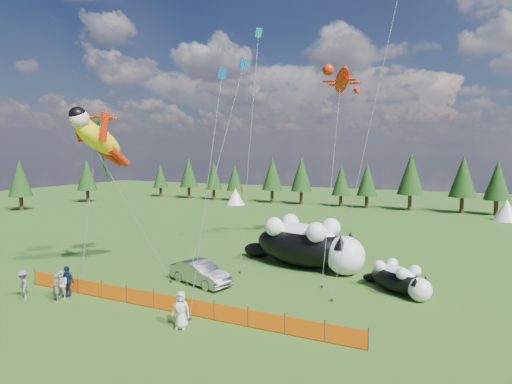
{
  "coord_description": "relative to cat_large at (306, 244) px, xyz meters",
  "views": [
    {
      "loc": [
        13.52,
        -20.74,
        8.9
      ],
      "look_at": [
        2.27,
        4.0,
        6.23
      ],
      "focal_mm": 28.0,
      "sensor_mm": 36.0,
      "label": 1
    }
  ],
  "objects": [
    {
      "name": "flower_kite",
      "position": [
        -13.17,
        -7.8,
        9.39
      ],
      "size": [
        3.56,
        5.39,
        11.88
      ],
      "color": "red",
      "rests_on": "ground"
    },
    {
      "name": "cat_small",
      "position": [
        7.12,
        -3.14,
        -0.92
      ],
      "size": [
        4.54,
        3.92,
        1.92
      ],
      "rotation": [
        0.0,
        0.0,
        -0.66
      ],
      "color": "black",
      "rests_on": "ground"
    },
    {
      "name": "safety_fence",
      "position": [
        -4.45,
        -11.67,
        -1.33
      ],
      "size": [
        22.06,
        0.06,
        1.1
      ],
      "color": "#262626",
      "rests_on": "ground"
    },
    {
      "name": "spectator_e",
      "position": [
        -2.48,
        -13.21,
        -0.87
      ],
      "size": [
        1.07,
        0.83,
        1.93
      ],
      "primitive_type": "imported",
      "rotation": [
        0.0,
        0.0,
        0.26
      ],
      "color": "beige",
      "rests_on": "ground"
    },
    {
      "name": "car",
      "position": [
        -5.33,
        -6.89,
        -1.06
      ],
      "size": [
        4.98,
        2.92,
        1.55
      ],
      "primitive_type": "imported",
      "rotation": [
        0.0,
        0.0,
        1.28
      ],
      "color": "#A6A6AB",
      "rests_on": "ground"
    },
    {
      "name": "spectator_a",
      "position": [
        -11.44,
        -13.28,
        -0.97
      ],
      "size": [
        0.73,
        0.6,
        1.73
      ],
      "primitive_type": "imported",
      "rotation": [
        0.0,
        0.0,
        -0.34
      ],
      "color": "#5B5A5F",
      "rests_on": "ground"
    },
    {
      "name": "tree_line",
      "position": [
        -4.45,
        36.33,
        2.16
      ],
      "size": [
        90.0,
        4.0,
        8.0
      ],
      "primitive_type": null,
      "color": "black",
      "rests_on": "ground"
    },
    {
      "name": "spectator_b",
      "position": [
        -11.52,
        -12.85,
        -0.95
      ],
      "size": [
        0.92,
        0.62,
        1.78
      ],
      "primitive_type": "imported",
      "rotation": [
        0.0,
        0.0,
        -0.13
      ],
      "color": "beige",
      "rests_on": "ground"
    },
    {
      "name": "diamond_kite_c",
      "position": [
        -2.86,
        -8.3,
        10.91
      ],
      "size": [
        0.78,
        4.66,
        14.47
      ],
      "color": "blue",
      "rests_on": "ground"
    },
    {
      "name": "ground",
      "position": [
        -4.45,
        -8.67,
        -1.84
      ],
      "size": [
        160.0,
        160.0,
        0.0
      ],
      "primitive_type": "plane",
      "color": "#133B0A",
      "rests_on": "ground"
    },
    {
      "name": "cat_large",
      "position": [
        0.0,
        0.0,
        0.0
      ],
      "size": [
        10.59,
        5.44,
        3.86
      ],
      "rotation": [
        0.0,
        0.0,
        -0.23
      ],
      "color": "black",
      "rests_on": "ground"
    },
    {
      "name": "diamond_kite_d",
      "position": [
        -5.42,
        2.81,
        16.39
      ],
      "size": [
        2.06,
        7.39,
        20.52
      ],
      "color": "#0C9594",
      "rests_on": "ground"
    },
    {
      "name": "spectator_c",
      "position": [
        -11.6,
        -12.35,
        -0.87
      ],
      "size": [
        1.16,
        0.63,
        1.94
      ],
      "primitive_type": "imported",
      "rotation": [
        0.0,
        0.0,
        -0.04
      ],
      "color": "#131935",
      "rests_on": "ground"
    },
    {
      "name": "gecko_kite",
      "position": [
        1.21,
        5.95,
        13.31
      ],
      "size": [
        4.96,
        13.75,
        18.2
      ],
      "color": "red",
      "rests_on": "ground"
    },
    {
      "name": "superhero_kite",
      "position": [
        -11.88,
        -9.07,
        8.01
      ],
      "size": [
        7.01,
        5.21,
        12.59
      ],
      "color": "yellow",
      "rests_on": "ground"
    },
    {
      "name": "spectator_d",
      "position": [
        -13.53,
        -13.89,
        -0.91
      ],
      "size": [
        1.35,
        1.13,
        1.86
      ],
      "primitive_type": "imported",
      "rotation": [
        0.0,
        0.0,
        -0.51
      ],
      "color": "#5B5A5F",
      "rests_on": "ground"
    },
    {
      "name": "diamond_kite_a",
      "position": [
        -4.66,
        -1.82,
        13.15
      ],
      "size": [
        1.84,
        6.61,
        16.86
      ],
      "color": "blue",
      "rests_on": "ground"
    },
    {
      "name": "festival_tents",
      "position": [
        6.55,
        31.33,
        -0.44
      ],
      "size": [
        50.0,
        3.2,
        2.8
      ],
      "primitive_type": null,
      "color": "white",
      "rests_on": "ground"
    }
  ]
}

